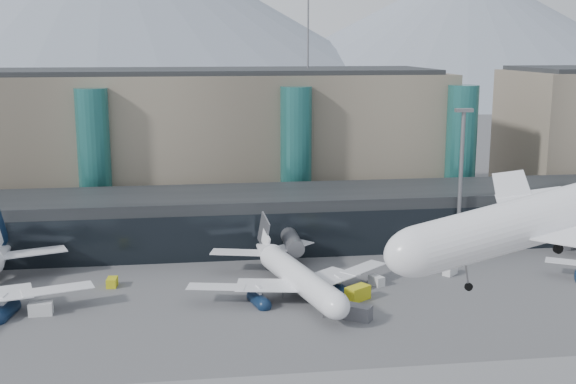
# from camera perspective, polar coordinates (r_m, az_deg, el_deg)

# --- Properties ---
(concourse) EXTENTS (170.00, 27.00, 10.00)m
(concourse) POSITION_cam_1_polar(r_m,az_deg,el_deg) (132.15, -0.48, -2.11)
(concourse) COLOR black
(concourse) RESTS_ON ground
(terminal_main) EXTENTS (130.00, 30.00, 31.00)m
(terminal_main) POSITION_cam_1_polar(r_m,az_deg,el_deg) (161.15, -10.86, 3.98)
(terminal_main) COLOR gray
(terminal_main) RESTS_ON ground
(teal_towers) EXTENTS (116.40, 19.40, 46.00)m
(teal_towers) POSITION_cam_1_polar(r_m,az_deg,el_deg) (145.31, -7.19, 2.70)
(teal_towers) COLOR #256965
(teal_towers) RESTS_ON ground
(mountain_ridge) EXTENTS (910.00, 400.00, 110.00)m
(mountain_ridge) POSITION_cam_1_polar(r_m,az_deg,el_deg) (450.79, -3.83, 12.86)
(mountain_ridge) COLOR gray
(mountain_ridge) RESTS_ON ground
(lightmast_mid) EXTENTS (3.00, 1.20, 25.60)m
(lightmast_mid) POSITION_cam_1_polar(r_m,az_deg,el_deg) (128.31, 13.50, 1.45)
(lightmast_mid) COLOR slate
(lightmast_mid) RESTS_ON ground
(jet_parked_mid) EXTENTS (32.70, 33.80, 10.86)m
(jet_parked_mid) POSITION_cam_1_polar(r_m,az_deg,el_deg) (107.89, 0.24, -5.79)
(jet_parked_mid) COLOR white
(jet_parked_mid) RESTS_ON ground
(veh_a) EXTENTS (3.22, 1.91, 1.77)m
(veh_a) POSITION_cam_1_polar(r_m,az_deg,el_deg) (105.49, -18.95, -8.71)
(veh_a) COLOR silver
(veh_a) RESTS_ON ground
(veh_b) EXTENTS (1.66, 2.50, 1.38)m
(veh_b) POSITION_cam_1_polar(r_m,az_deg,el_deg) (114.15, -13.73, -6.94)
(veh_b) COLOR gold
(veh_b) RESTS_ON ground
(veh_c) EXTENTS (4.08, 3.64, 2.02)m
(veh_c) POSITION_cam_1_polar(r_m,az_deg,el_deg) (98.69, 5.55, -9.46)
(veh_c) COLOR #505056
(veh_c) RESTS_ON ground
(veh_d) EXTENTS (2.85, 2.74, 1.48)m
(veh_d) POSITION_cam_1_polar(r_m,az_deg,el_deg) (119.27, 12.69, -6.06)
(veh_d) COLOR silver
(veh_d) RESTS_ON ground
(veh_g) EXTENTS (2.34, 2.83, 1.43)m
(veh_g) POSITION_cam_1_polar(r_m,az_deg,el_deg) (112.48, 7.00, -6.96)
(veh_g) COLOR silver
(veh_g) RESTS_ON ground
(veh_h) EXTENTS (4.14, 3.73, 2.04)m
(veh_h) POSITION_cam_1_polar(r_m,az_deg,el_deg) (105.85, 5.53, -7.96)
(veh_h) COLOR gold
(veh_h) RESTS_ON ground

